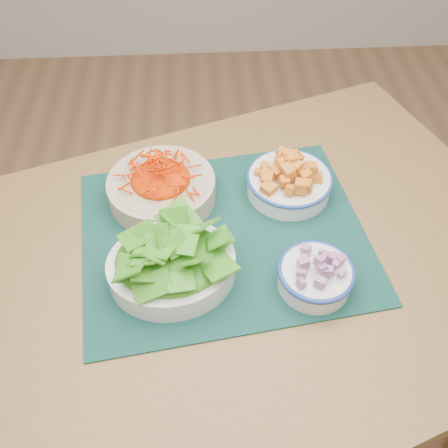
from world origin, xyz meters
name	(u,v)px	position (x,y,z in m)	size (l,w,h in m)	color
ground	(259,370)	(0.00, 0.00, 0.00)	(4.00, 4.00, 0.00)	#A87651
table	(222,290)	(-0.13, -0.13, 0.66)	(1.48, 1.22, 0.75)	brown
placemat	(224,234)	(-0.12, -0.06, 0.75)	(0.57, 0.46, 0.00)	black
carrot_bowl	(161,184)	(-0.24, 0.05, 0.79)	(0.27, 0.27, 0.09)	#BDA88C
squash_bowl	(290,177)	(0.03, 0.06, 0.80)	(0.20, 0.20, 0.09)	white
lettuce_bowl	(171,261)	(-0.22, -0.16, 0.80)	(0.26, 0.23, 0.10)	white
onion_bowl	(316,274)	(0.04, -0.19, 0.79)	(0.18, 0.18, 0.07)	silver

